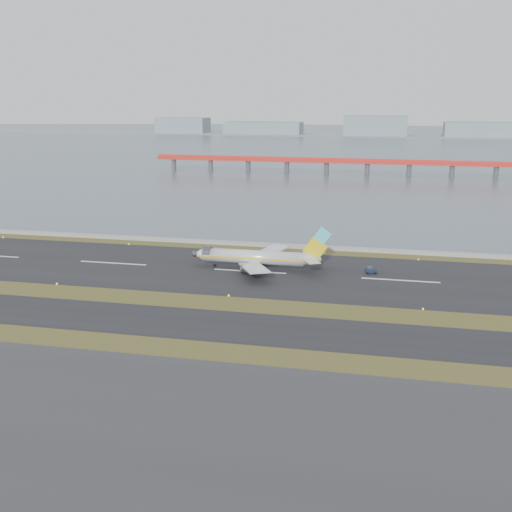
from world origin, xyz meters
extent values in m
plane|color=#394318|center=(0.00, 0.00, 0.00)|extent=(1000.00, 1000.00, 0.00)
cube|color=#2F2F32|center=(0.00, -55.00, 0.05)|extent=(1000.00, 50.00, 0.10)
cube|color=black|center=(0.00, -12.00, 0.05)|extent=(1000.00, 18.00, 0.10)
cube|color=black|center=(0.00, 30.00, 0.05)|extent=(1000.00, 45.00, 0.10)
cube|color=gray|center=(0.00, 60.00, 0.50)|extent=(1000.00, 2.50, 1.00)
cube|color=#41525E|center=(0.00, 460.00, 0.00)|extent=(1400.00, 800.00, 1.30)
cube|color=red|center=(20.00, 250.00, 7.50)|extent=(260.00, 5.00, 1.60)
cube|color=red|center=(20.00, 250.00, 9.00)|extent=(260.00, 0.40, 1.40)
cylinder|color=#4C4C51|center=(-76.00, 250.00, 3.00)|extent=(2.80, 2.80, 7.00)
cylinder|color=#4C4C51|center=(20.00, 250.00, 3.00)|extent=(2.80, 2.80, 7.00)
cube|color=gray|center=(0.00, 620.00, 0.00)|extent=(1400.00, 80.00, 1.00)
cube|color=gray|center=(-220.00, 620.00, 9.00)|extent=(60.00, 35.00, 18.00)
cube|color=gray|center=(-120.00, 620.00, 7.00)|extent=(90.00, 35.00, 14.00)
cube|color=gray|center=(10.00, 620.00, 11.00)|extent=(70.00, 35.00, 22.00)
cube|color=gray|center=(140.00, 620.00, 8.00)|extent=(110.00, 35.00, 16.00)
cylinder|color=silver|center=(0.33, 32.59, 3.50)|extent=(28.00, 3.80, 3.80)
cone|color=silver|center=(-15.27, 32.59, 3.50)|extent=(3.20, 3.80, 3.80)
cone|color=silver|center=(16.53, 32.59, 3.80)|extent=(5.00, 3.80, 3.80)
cube|color=yellow|center=(0.33, 30.67, 3.50)|extent=(31.00, 0.06, 0.45)
cube|color=yellow|center=(0.33, 34.51, 3.50)|extent=(31.00, 0.06, 0.45)
cube|color=silver|center=(2.53, 24.09, 2.80)|extent=(11.31, 15.89, 1.66)
cube|color=silver|center=(2.53, 41.09, 2.80)|extent=(11.31, 15.89, 1.66)
cylinder|color=#36363B|center=(0.83, 26.59, 1.60)|extent=(4.20, 2.10, 2.10)
cylinder|color=#36363B|center=(0.83, 38.59, 1.60)|extent=(4.20, 2.10, 2.10)
cube|color=yellow|center=(17.33, 32.59, 6.70)|extent=(6.80, 0.35, 6.85)
cube|color=#53DAED|center=(19.23, 32.59, 10.40)|extent=(4.85, 0.37, 4.90)
cube|color=silver|center=(16.83, 28.79, 4.30)|extent=(5.64, 6.80, 0.22)
cube|color=silver|center=(16.83, 36.39, 4.30)|extent=(5.64, 6.80, 0.22)
cylinder|color=black|center=(-10.67, 32.59, 0.45)|extent=(0.80, 0.28, 0.80)
cylinder|color=black|center=(1.83, 29.79, 0.55)|extent=(1.00, 0.38, 1.00)
cylinder|color=black|center=(1.83, 35.39, 0.55)|extent=(1.00, 0.38, 1.00)
cube|color=#121B32|center=(32.25, 35.01, 0.85)|extent=(3.26, 2.18, 1.13)
cube|color=#36363B|center=(31.87, 34.94, 1.60)|extent=(1.54, 1.62, 0.66)
cylinder|color=black|center=(31.35, 34.09, 0.33)|extent=(0.70, 0.39, 0.66)
cylinder|color=black|center=(31.10, 35.58, 0.33)|extent=(0.70, 0.39, 0.66)
cylinder|color=black|center=(33.39, 34.43, 0.33)|extent=(0.70, 0.39, 0.66)
cylinder|color=black|center=(33.14, 35.92, 0.33)|extent=(0.70, 0.39, 0.66)
camera|label=1|loc=(37.93, -133.32, 47.13)|focal=45.00mm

